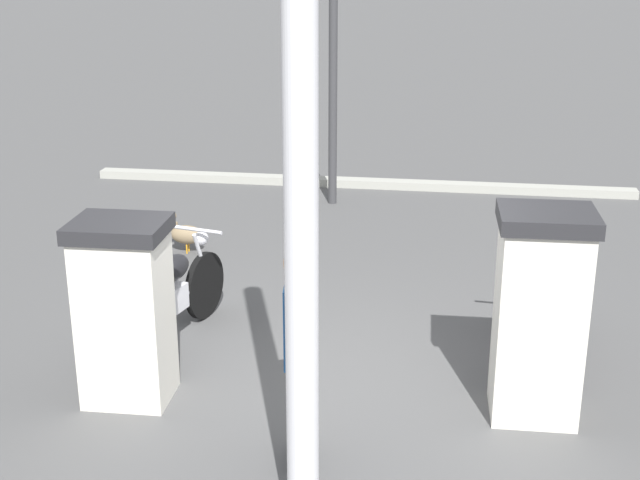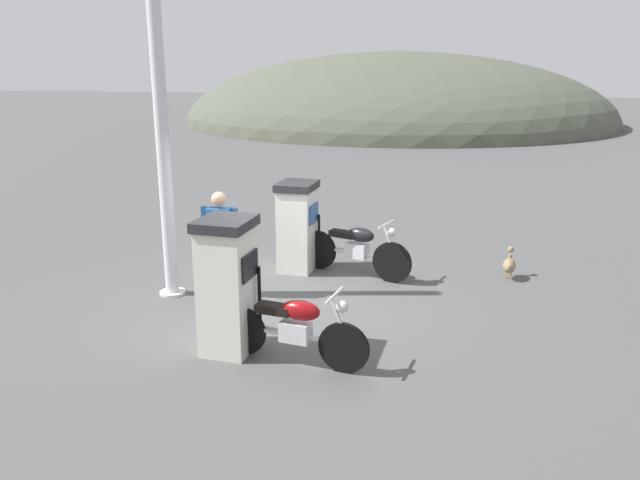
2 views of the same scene
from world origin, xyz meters
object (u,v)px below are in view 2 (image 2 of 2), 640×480
object	(u,v)px
fuel_pump_far	(298,226)
attendant_person	(220,237)
fuel_pump_near	(228,285)
wandering_duck	(509,264)
motorcycle_far_pump	(356,248)
motorcycle_near_pump	(294,326)
canopy_support_pole	(164,160)

from	to	relation	value
fuel_pump_far	attendant_person	size ratio (longest dim) A/B	0.94
fuel_pump_near	wandering_duck	distance (m)	5.05
fuel_pump_far	motorcycle_far_pump	xyz separation A→B (m)	(1.02, -0.08, -0.30)
motorcycle_near_pump	motorcycle_far_pump	size ratio (longest dim) A/B	0.96
fuel_pump_far	canopy_support_pole	bearing A→B (deg)	-135.06
fuel_pump_far	motorcycle_near_pump	size ratio (longest dim) A/B	0.80
motorcycle_far_pump	canopy_support_pole	size ratio (longest dim) A/B	0.46
motorcycle_far_pump	wandering_duck	world-z (taller)	motorcycle_far_pump
fuel_pump_far	attendant_person	bearing A→B (deg)	-118.20
attendant_person	canopy_support_pole	size ratio (longest dim) A/B	0.38
motorcycle_far_pump	canopy_support_pole	distance (m)	3.40
fuel_pump_far	canopy_support_pole	size ratio (longest dim) A/B	0.36
fuel_pump_near	motorcycle_near_pump	distance (m)	0.97
motorcycle_far_pump	motorcycle_near_pump	bearing A→B (deg)	-92.48
wandering_duck	motorcycle_far_pump	bearing A→B (deg)	-170.67
fuel_pump_near	attendant_person	bearing A→B (deg)	114.31
fuel_pump_near	attendant_person	xyz separation A→B (m)	(-0.80, 1.76, 0.07)
fuel_pump_far	fuel_pump_near	bearing A→B (deg)	-90.00
motorcycle_near_pump	wandering_duck	size ratio (longest dim) A/B	3.77
motorcycle_near_pump	motorcycle_far_pump	distance (m)	3.34
fuel_pump_far	wandering_duck	world-z (taller)	fuel_pump_far
motorcycle_near_pump	wandering_duck	world-z (taller)	motorcycle_near_pump
attendant_person	fuel_pump_near	bearing A→B (deg)	-65.69
fuel_pump_far	canopy_support_pole	world-z (taller)	canopy_support_pole
motorcycle_far_pump	wandering_duck	size ratio (longest dim) A/B	3.91
motorcycle_near_pump	canopy_support_pole	distance (m)	3.46
fuel_pump_far	wandering_duck	distance (m)	3.57
attendant_person	wandering_duck	size ratio (longest dim) A/B	3.21
motorcycle_near_pump	canopy_support_pole	size ratio (longest dim) A/B	0.44
fuel_pump_far	attendant_person	world-z (taller)	attendant_person
fuel_pump_near	fuel_pump_far	distance (m)	3.25
fuel_pump_near	motorcycle_far_pump	xyz separation A→B (m)	(1.02, 3.17, -0.38)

